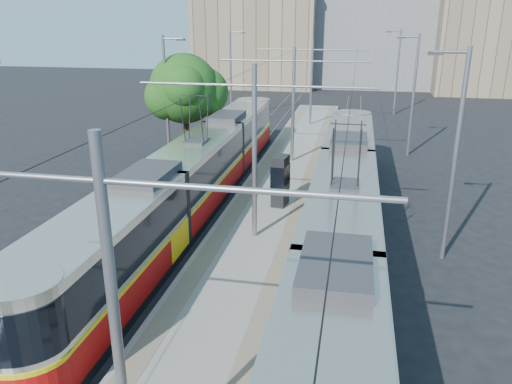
# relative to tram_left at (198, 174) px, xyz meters

# --- Properties ---
(ground) EXTENTS (160.00, 160.00, 0.00)m
(ground) POSITION_rel_tram_left_xyz_m (3.60, -11.65, -1.71)
(ground) COLOR black
(ground) RESTS_ON ground
(platform) EXTENTS (4.00, 50.00, 0.30)m
(platform) POSITION_rel_tram_left_xyz_m (3.60, 5.35, -1.56)
(platform) COLOR gray
(platform) RESTS_ON ground
(tactile_strip_left) EXTENTS (0.70, 50.00, 0.01)m
(tactile_strip_left) POSITION_rel_tram_left_xyz_m (2.15, 5.35, -1.40)
(tactile_strip_left) COLOR gray
(tactile_strip_left) RESTS_ON platform
(tactile_strip_right) EXTENTS (0.70, 50.00, 0.01)m
(tactile_strip_right) POSITION_rel_tram_left_xyz_m (5.05, 5.35, -1.40)
(tactile_strip_right) COLOR gray
(tactile_strip_right) RESTS_ON platform
(rails) EXTENTS (8.71, 70.00, 0.03)m
(rails) POSITION_rel_tram_left_xyz_m (3.60, 5.35, -1.69)
(rails) COLOR gray
(rails) RESTS_ON ground
(tram_left) EXTENTS (2.43, 29.39, 5.50)m
(tram_left) POSITION_rel_tram_left_xyz_m (0.00, 0.00, 0.00)
(tram_left) COLOR black
(tram_left) RESTS_ON ground
(tram_right) EXTENTS (2.43, 31.95, 5.50)m
(tram_right) POSITION_rel_tram_left_xyz_m (7.20, -5.38, 0.15)
(tram_right) COLOR black
(tram_right) RESTS_ON ground
(catenary) EXTENTS (9.20, 70.00, 7.00)m
(catenary) POSITION_rel_tram_left_xyz_m (3.60, 2.51, 2.82)
(catenary) COLOR gray
(catenary) RESTS_ON platform
(street_lamps) EXTENTS (15.18, 38.22, 8.00)m
(street_lamps) POSITION_rel_tram_left_xyz_m (3.60, 9.35, 2.47)
(street_lamps) COLOR gray
(street_lamps) RESTS_ON ground
(shelter) EXTENTS (0.82, 1.18, 2.45)m
(shelter) POSITION_rel_tram_left_xyz_m (4.08, 0.22, -0.13)
(shelter) COLOR black
(shelter) RESTS_ON platform
(tree) EXTENTS (4.77, 4.41, 6.94)m
(tree) POSITION_rel_tram_left_xyz_m (-2.88, 7.76, 2.98)
(tree) COLOR #382314
(tree) RESTS_ON ground
(building_left) EXTENTS (16.32, 12.24, 12.79)m
(building_left) POSITION_rel_tram_left_xyz_m (-6.40, 48.35, 4.70)
(building_left) COLOR gray
(building_left) RESTS_ON ground
(building_centre) EXTENTS (18.36, 14.28, 15.68)m
(building_centre) POSITION_rel_tram_left_xyz_m (9.60, 52.35, 6.14)
(building_centre) COLOR gray
(building_centre) RESTS_ON ground
(building_right) EXTENTS (14.28, 10.20, 12.82)m
(building_right) POSITION_rel_tram_left_xyz_m (23.60, 46.35, 4.71)
(building_right) COLOR gray
(building_right) RESTS_ON ground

